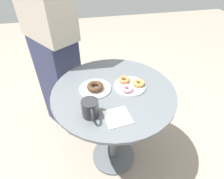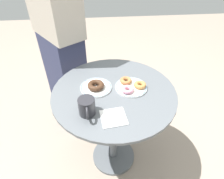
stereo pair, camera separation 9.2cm
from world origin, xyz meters
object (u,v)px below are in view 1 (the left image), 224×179
object	(u,v)px
plate_right	(130,86)
donut_chocolate	(95,86)
donut_pink_frosted	(127,88)
person_figure	(52,43)
donut_old_fashioned	(139,83)
coffee_mug	(90,109)
plate_left	(95,88)
cafe_table	(114,113)
paper_napkin	(118,117)
donut_cinnamon	(124,80)

from	to	relation	value
plate_right	donut_chocolate	bearing A→B (deg)	177.38
donut_pink_frosted	person_figure	world-z (taller)	person_figure
donut_old_fashioned	coffee_mug	xyz separation A→B (m)	(-0.32, -0.19, 0.02)
plate_left	coffee_mug	world-z (taller)	coffee_mug
donut_old_fashioned	coffee_mug	size ratio (longest dim) A/B	0.57
donut_old_fashioned	person_figure	xyz separation A→B (m)	(-0.52, 0.49, 0.09)
donut_old_fashioned	coffee_mug	bearing A→B (deg)	-149.75
plate_right	person_figure	size ratio (longest dim) A/B	0.12
cafe_table	donut_chocolate	world-z (taller)	donut_chocolate
plate_left	paper_napkin	distance (m)	0.27
plate_right	donut_old_fashioned	distance (m)	0.06
plate_left	donut_cinnamon	size ratio (longest dim) A/B	2.56
plate_right	person_figure	world-z (taller)	person_figure
donut_chocolate	donut_cinnamon	size ratio (longest dim) A/B	1.36
donut_cinnamon	paper_napkin	world-z (taller)	donut_cinnamon
cafe_table	donut_pink_frosted	size ratio (longest dim) A/B	10.08
paper_napkin	cafe_table	bearing A→B (deg)	83.17
cafe_table	plate_left	size ratio (longest dim) A/B	3.93
coffee_mug	paper_napkin	bearing A→B (deg)	-18.29
cafe_table	coffee_mug	world-z (taller)	coffee_mug
donut_chocolate	donut_old_fashioned	distance (m)	0.27
cafe_table	donut_pink_frosted	bearing A→B (deg)	-18.20
donut_old_fashioned	donut_cinnamon	size ratio (longest dim) A/B	1.00
donut_chocolate	person_figure	bearing A→B (deg)	118.04
coffee_mug	donut_cinnamon	bearing A→B (deg)	44.70
donut_pink_frosted	paper_napkin	bearing A→B (deg)	-118.10
cafe_table	donut_old_fashioned	bearing A→B (deg)	4.17
donut_cinnamon	person_figure	size ratio (longest dim) A/B	0.04
coffee_mug	person_figure	distance (m)	0.71
donut_old_fashioned	donut_cinnamon	distance (m)	0.09
paper_napkin	donut_old_fashioned	bearing A→B (deg)	51.02
plate_left	donut_pink_frosted	size ratio (longest dim) A/B	2.56
paper_napkin	person_figure	xyz separation A→B (m)	(-0.33, 0.72, 0.11)
plate_right	plate_left	bearing A→B (deg)	175.19
plate_right	coffee_mug	xyz separation A→B (m)	(-0.27, -0.19, 0.04)
cafe_table	plate_left	xyz separation A→B (m)	(-0.11, 0.04, 0.20)
cafe_table	plate_left	world-z (taller)	plate_left
cafe_table	donut_pink_frosted	world-z (taller)	donut_pink_frosted
plate_left	person_figure	bearing A→B (deg)	118.49
plate_right	paper_napkin	xyz separation A→B (m)	(-0.13, -0.24, -0.00)
plate_right	donut_cinnamon	distance (m)	0.06
donut_chocolate	donut_pink_frosted	size ratio (longest dim) A/B	1.36
plate_left	coffee_mug	distance (m)	0.22
donut_pink_frosted	paper_napkin	distance (m)	0.22
cafe_table	donut_cinnamon	distance (m)	0.24
plate_right	donut_old_fashioned	bearing A→B (deg)	-6.47
plate_left	paper_napkin	xyz separation A→B (m)	(0.08, -0.25, -0.00)
plate_left	donut_old_fashioned	world-z (taller)	donut_old_fashioned
plate_left	donut_pink_frosted	bearing A→B (deg)	-18.29
donut_old_fashioned	person_figure	distance (m)	0.72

